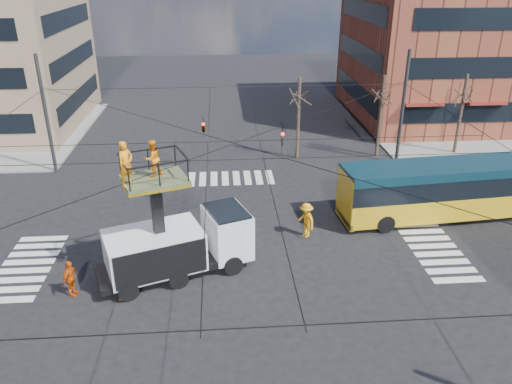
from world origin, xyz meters
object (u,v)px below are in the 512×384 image
(utility_truck, at_px, (177,232))
(city_bus, at_px, (457,188))
(worker_ground, at_px, (70,279))
(traffic_cone, at_px, (123,291))
(flagger, at_px, (306,220))

(utility_truck, relative_size, city_bus, 0.55)
(utility_truck, distance_m, worker_ground, 4.91)
(traffic_cone, height_order, worker_ground, worker_ground)
(city_bus, relative_size, traffic_cone, 19.33)
(utility_truck, distance_m, traffic_cone, 3.43)
(utility_truck, bearing_deg, city_bus, -3.19)
(traffic_cone, relative_size, worker_ground, 0.41)
(utility_truck, xyz_separation_m, worker_ground, (-4.52, -1.46, -1.28))
(worker_ground, height_order, flagger, flagger)
(city_bus, xyz_separation_m, flagger, (-8.76, -1.70, -0.78))
(traffic_cone, height_order, flagger, flagger)
(city_bus, bearing_deg, flagger, -174.31)
(utility_truck, bearing_deg, worker_ground, 177.85)
(utility_truck, height_order, traffic_cone, utility_truck)
(flagger, bearing_deg, traffic_cone, -88.13)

